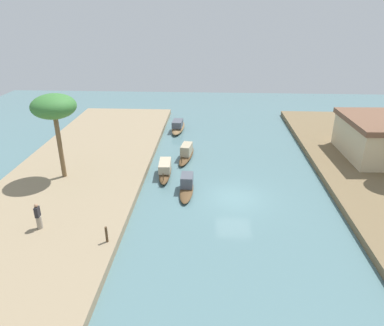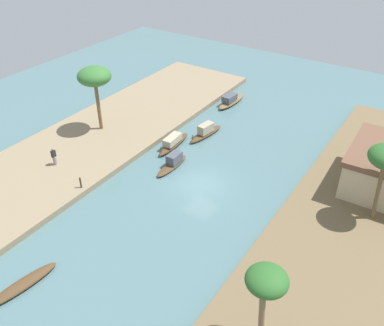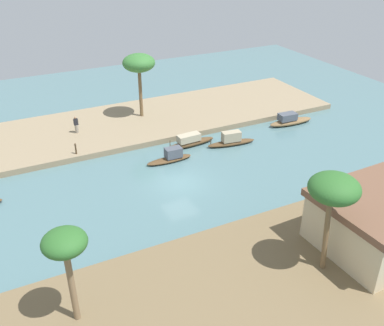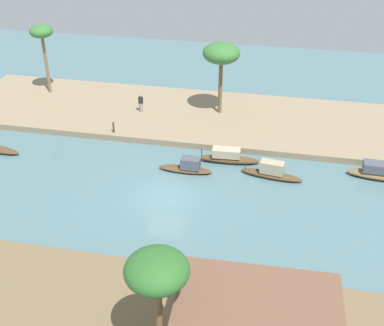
# 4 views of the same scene
# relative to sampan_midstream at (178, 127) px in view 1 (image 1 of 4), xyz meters

# --- Properties ---
(river_water) EXTENTS (66.98, 66.98, 0.00)m
(river_water) POSITION_rel_sampan_midstream_xyz_m (14.67, 5.35, -0.45)
(river_water) COLOR slate
(river_water) RESTS_ON ground
(riverbank_left) EXTENTS (42.68, 10.58, 0.52)m
(riverbank_left) POSITION_rel_sampan_midstream_xyz_m (14.67, -6.80, -0.19)
(riverbank_left) COLOR #937F60
(riverbank_left) RESTS_ON ground
(sampan_midstream) EXTENTS (4.85, 1.46, 1.23)m
(sampan_midstream) POSITION_rel_sampan_midstream_xyz_m (0.00, 0.00, 0.00)
(sampan_midstream) COLOR brown
(sampan_midstream) RESTS_ON river_water
(sampan_downstream_large) EXTENTS (4.60, 1.55, 1.31)m
(sampan_downstream_large) POSITION_rel_sampan_midstream_xyz_m (7.67, 1.44, 0.03)
(sampan_downstream_large) COLOR brown
(sampan_downstream_large) RESTS_ON river_water
(sampan_open_hull) EXTENTS (4.01, 0.99, 1.20)m
(sampan_open_hull) POSITION_rel_sampan_midstream_xyz_m (13.82, 1.87, -0.01)
(sampan_open_hull) COLOR brown
(sampan_open_hull) RESTS_ON river_water
(sampan_with_tall_canopy) EXTENTS (4.77, 1.19, 1.17)m
(sampan_with_tall_canopy) POSITION_rel_sampan_midstream_xyz_m (11.08, -0.04, 0.01)
(sampan_with_tall_canopy) COLOR brown
(sampan_with_tall_canopy) RESTS_ON river_water
(person_on_near_bank) EXTENTS (0.40, 0.33, 1.62)m
(person_on_near_bank) POSITION_rel_sampan_midstream_xyz_m (19.75, -6.33, 0.79)
(person_on_near_bank) COLOR gray
(person_on_near_bank) RESTS_ON riverbank_left
(mooring_post) EXTENTS (0.14, 0.14, 0.95)m
(mooring_post) POSITION_rel_sampan_midstream_xyz_m (20.85, -2.05, 0.54)
(mooring_post) COLOR #4C3823
(mooring_post) RESTS_ON riverbank_left
(palm_tree_left_near) EXTENTS (3.15, 3.15, 6.32)m
(palm_tree_left_near) POSITION_rel_sampan_midstream_xyz_m (12.86, -7.54, 5.43)
(palm_tree_left_near) COLOR brown
(palm_tree_left_near) RESTS_ON riverbank_left
(riverside_building) EXTENTS (7.33, 6.40, 3.37)m
(riverside_building) POSITION_rel_sampan_midstream_xyz_m (7.51, 18.04, 1.78)
(riverside_building) COLOR beige
(riverside_building) RESTS_ON riverbank_right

